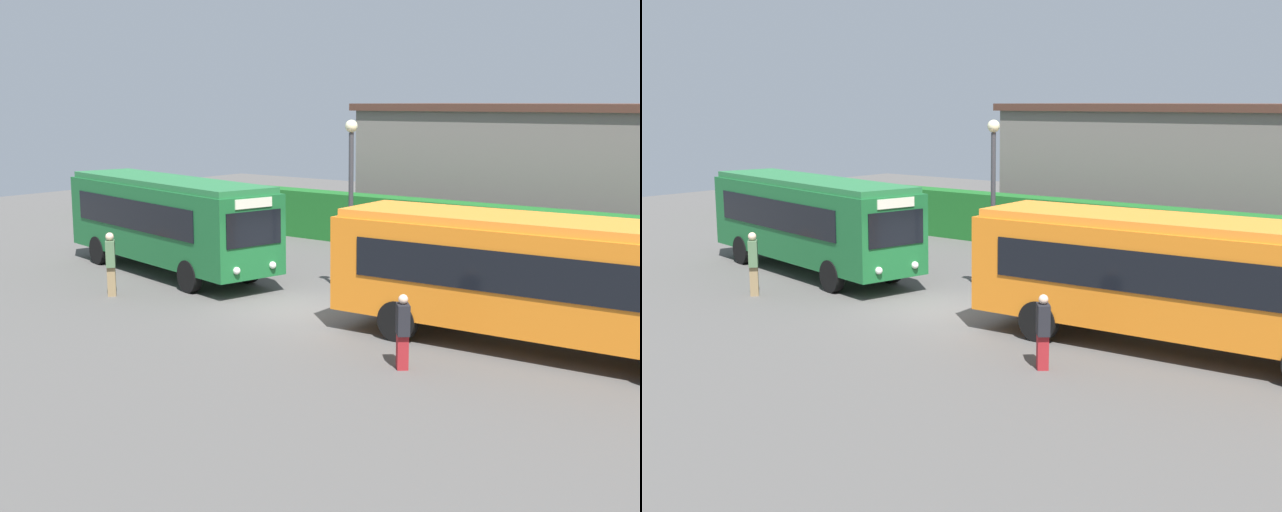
% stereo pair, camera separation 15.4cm
% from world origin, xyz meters
% --- Properties ---
extents(ground_plane, '(64.00, 64.00, 0.00)m').
position_xyz_m(ground_plane, '(0.00, 0.00, 0.00)').
color(ground_plane, '#514F4C').
extents(bus_green, '(9.97, 4.27, 3.19)m').
position_xyz_m(bus_green, '(-6.65, 1.32, 1.84)').
color(bus_green, '#19602D').
rests_on(bus_green, ground_plane).
extents(bus_orange, '(10.19, 3.07, 3.09)m').
position_xyz_m(bus_orange, '(6.90, 0.39, 1.79)').
color(bus_orange, orange).
rests_on(bus_orange, ground_plane).
extents(person_left, '(0.48, 0.54, 1.88)m').
position_xyz_m(person_left, '(-6.91, 5.31, 0.99)').
color(person_left, maroon).
rests_on(person_left, ground_plane).
extents(person_center, '(0.50, 0.49, 1.90)m').
position_xyz_m(person_center, '(-5.45, -2.06, 1.01)').
color(person_center, olive).
rests_on(person_center, ground_plane).
extents(person_right, '(0.48, 0.50, 1.65)m').
position_xyz_m(person_right, '(5.12, -2.70, 0.87)').
color(person_right, maroon).
rests_on(person_right, ground_plane).
extents(person_far, '(0.35, 0.48, 1.85)m').
position_xyz_m(person_far, '(8.19, 2.85, 0.98)').
color(person_far, maroon).
rests_on(person_far, ground_plane).
extents(hedge_row, '(44.00, 1.12, 1.97)m').
position_xyz_m(hedge_row, '(0.00, 10.32, 0.99)').
color(hedge_row, '#1A5F21').
rests_on(hedge_row, ground_plane).
extents(depot_building, '(13.27, 8.21, 5.60)m').
position_xyz_m(depot_building, '(-0.43, 16.29, 2.81)').
color(depot_building, slate).
rests_on(depot_building, ground_plane).
extents(lamppost, '(0.36, 0.36, 5.19)m').
position_xyz_m(lamppost, '(0.32, 2.05, 3.27)').
color(lamppost, '#38383D').
rests_on(lamppost, ground_plane).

